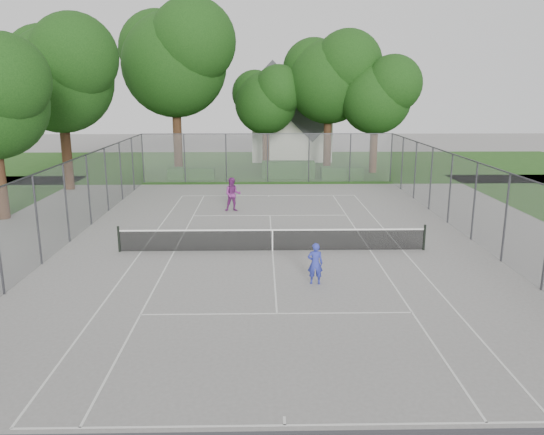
{
  "coord_description": "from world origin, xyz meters",
  "views": [
    {
      "loc": [
        -0.45,
        -21.27,
        6.61
      ],
      "look_at": [
        0.0,
        1.0,
        1.2
      ],
      "focal_mm": 35.0,
      "sensor_mm": 36.0,
      "label": 1
    }
  ],
  "objects_px": {
    "girl_player": "(315,263)",
    "tennis_net": "(272,239)",
    "woman_player": "(233,194)",
    "house": "(291,121)"
  },
  "relations": [
    {
      "from": "girl_player",
      "to": "tennis_net",
      "type": "bearing_deg",
      "value": -67.99
    },
    {
      "from": "tennis_net",
      "to": "woman_player",
      "type": "distance_m",
      "value": 7.82
    },
    {
      "from": "tennis_net",
      "to": "house",
      "type": "distance_m",
      "value": 30.36
    },
    {
      "from": "girl_player",
      "to": "house",
      "type": "bearing_deg",
      "value": -89.46
    },
    {
      "from": "house",
      "to": "tennis_net",
      "type": "bearing_deg",
      "value": -94.55
    },
    {
      "from": "woman_player",
      "to": "house",
      "type": "bearing_deg",
      "value": 75.97
    },
    {
      "from": "tennis_net",
      "to": "girl_player",
      "type": "distance_m",
      "value": 4.13
    },
    {
      "from": "house",
      "to": "girl_player",
      "type": "relative_size",
      "value": 6.18
    },
    {
      "from": "tennis_net",
      "to": "woman_player",
      "type": "height_order",
      "value": "woman_player"
    },
    {
      "from": "house",
      "to": "girl_player",
      "type": "distance_m",
      "value": 34.12
    }
  ]
}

